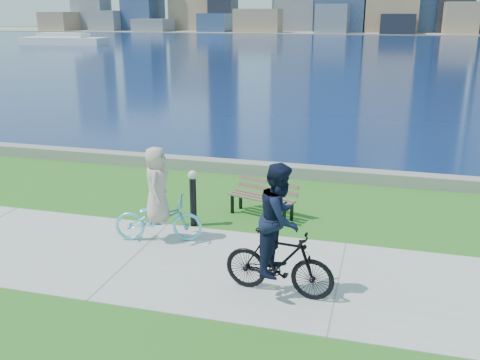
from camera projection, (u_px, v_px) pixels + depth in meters
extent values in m
plane|color=#215F19|center=(338.00, 283.00, 9.56)|extent=(320.00, 320.00, 0.00)
cube|color=#A3A39E|center=(338.00, 283.00, 9.55)|extent=(80.00, 3.50, 0.02)
cube|color=slate|center=(359.00, 176.00, 15.21)|extent=(90.00, 0.50, 0.35)
cube|color=#0B1C47|center=(386.00, 47.00, 75.81)|extent=(320.00, 131.00, 0.01)
cube|color=gray|center=(389.00, 32.00, 129.17)|extent=(320.00, 30.00, 0.12)
cube|color=#897054|center=(61.00, 21.00, 141.78)|extent=(7.79, 9.66, 4.80)
cube|color=slate|center=(107.00, 21.00, 139.27)|extent=(7.44, 6.62, 5.13)
cube|color=slate|center=(153.00, 25.00, 134.76)|extent=(8.55, 8.32, 3.12)
cube|color=navy|center=(215.00, 23.00, 131.27)|extent=(7.08, 6.98, 4.47)
cube|color=#897054|center=(258.00, 21.00, 126.81)|extent=(10.70, 6.73, 5.47)
cube|color=slate|center=(333.00, 19.00, 122.13)|extent=(7.09, 8.17, 6.50)
cube|color=black|center=(398.00, 24.00, 118.74)|extent=(7.39, 9.42, 4.38)
cube|color=#897054|center=(461.00, 18.00, 116.64)|extent=(6.94, 7.64, 6.86)
cube|color=silver|center=(64.00, 41.00, 79.56)|extent=(12.95, 3.70, 1.11)
cube|color=silver|center=(63.00, 35.00, 79.29)|extent=(7.40, 2.77, 0.65)
cube|color=black|center=(232.00, 204.00, 12.84)|extent=(0.08, 0.08, 0.46)
cube|color=black|center=(284.00, 216.00, 12.09)|extent=(0.08, 0.08, 0.46)
cube|color=black|center=(241.00, 200.00, 13.13)|extent=(0.08, 0.08, 0.46)
cube|color=black|center=(292.00, 211.00, 12.38)|extent=(0.08, 0.08, 0.46)
cube|color=brown|center=(258.00, 200.00, 12.39)|extent=(1.58, 0.60, 0.04)
cube|color=brown|center=(261.00, 198.00, 12.52)|extent=(1.58, 0.60, 0.04)
cube|color=brown|center=(265.00, 196.00, 12.65)|extent=(1.58, 0.60, 0.04)
cube|color=brown|center=(267.00, 189.00, 12.71)|extent=(1.56, 0.56, 0.12)
cube|color=brown|center=(268.00, 182.00, 12.68)|extent=(1.56, 0.56, 0.12)
cylinder|color=black|center=(193.00, 201.00, 11.98)|extent=(0.15, 0.15, 1.16)
sphere|color=beige|center=(192.00, 175.00, 11.80)|extent=(0.21, 0.21, 0.21)
imported|color=#61CDED|center=(158.00, 219.00, 11.19)|extent=(1.07, 1.94, 0.96)
imported|color=beige|center=(157.00, 185.00, 10.96)|extent=(0.69, 0.89, 1.60)
imported|color=black|center=(279.00, 263.00, 9.01)|extent=(0.75, 1.96, 1.15)
imported|color=black|center=(280.00, 219.00, 8.77)|extent=(0.80, 0.98, 1.89)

